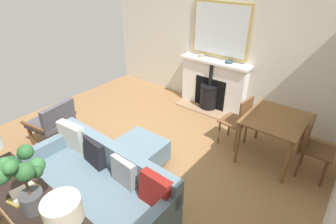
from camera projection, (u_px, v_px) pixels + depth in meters
name	position (u px, v px, depth m)	size (l,w,h in m)	color
ground_plane	(134.00, 157.00, 4.11)	(4.87, 5.33, 0.01)	olive
wall_left	(218.00, 37.00, 5.05)	(0.12, 5.33, 2.86)	beige
fireplace	(212.00, 87.00, 5.35)	(0.55, 1.47, 1.02)	#9E7A5B
mirror_over_mantel	(220.00, 30.00, 4.87)	(0.04, 1.18, 1.01)	tan
mantel_bowl_near	(201.00, 56.00, 5.25)	(0.14, 0.14, 0.05)	#9E9384
mantel_bowl_far	(229.00, 62.00, 4.92)	(0.15, 0.15, 0.04)	#334C56
sofa	(99.00, 186.00, 3.08)	(0.85, 1.97, 0.85)	#B2B2B7
ottoman	(140.00, 152.00, 3.82)	(0.64, 0.69, 0.42)	#B2B2B7
armchair_accent	(53.00, 120.00, 4.22)	(0.75, 0.67, 0.78)	brown
console_table	(33.00, 206.00, 2.42)	(0.41, 1.76, 0.78)	black
table_lamp_far_end	(63.00, 211.00, 1.85)	(0.28, 0.28, 0.45)	beige
potted_plant	(21.00, 176.00, 2.11)	(0.41, 0.42, 0.67)	#4C4C51
book_stack	(24.00, 193.00, 2.41)	(0.30, 0.21, 0.05)	olive
dining_table	(275.00, 124.00, 3.78)	(0.93, 0.81, 0.74)	brown
dining_chair_near_fireplace	(239.00, 119.00, 4.12)	(0.43, 0.43, 0.90)	brown
dining_chair_by_back_wall	(313.00, 144.00, 3.54)	(0.41, 0.41, 0.89)	brown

